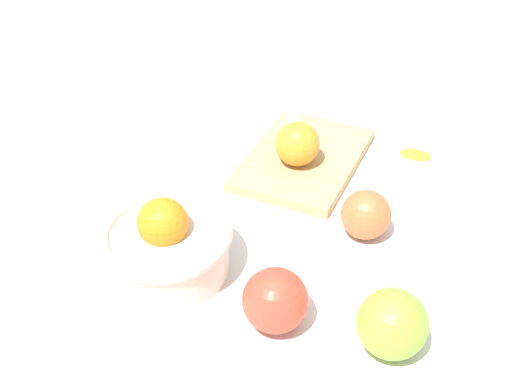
# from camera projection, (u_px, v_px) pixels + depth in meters

# --- Properties ---
(ground_plane) EXTENTS (2.40, 2.40, 0.00)m
(ground_plane) POSITION_uv_depth(u_px,v_px,m) (287.00, 205.00, 0.98)
(ground_plane) COLOR silver
(bowl) EXTENTS (0.18, 0.18, 0.11)m
(bowl) POSITION_uv_depth(u_px,v_px,m) (165.00, 244.00, 0.85)
(bowl) COLOR beige
(bowl) RESTS_ON ground_plane
(cutting_board) EXTENTS (0.25, 0.17, 0.02)m
(cutting_board) POSITION_uv_depth(u_px,v_px,m) (303.00, 159.00, 1.06)
(cutting_board) COLOR tan
(cutting_board) RESTS_ON ground_plane
(orange_on_board) EXTENTS (0.07, 0.07, 0.07)m
(orange_on_board) POSITION_uv_depth(u_px,v_px,m) (297.00, 144.00, 1.02)
(orange_on_board) COLOR orange
(orange_on_board) RESTS_ON cutting_board
(knife) EXTENTS (0.15, 0.08, 0.01)m
(knife) POSITION_uv_depth(u_px,v_px,m) (297.00, 133.00, 1.10)
(knife) COLOR silver
(knife) RESTS_ON cutting_board
(apple_front_left) EXTENTS (0.08, 0.08, 0.08)m
(apple_front_left) POSITION_uv_depth(u_px,v_px,m) (275.00, 300.00, 0.77)
(apple_front_left) COLOR #D6422D
(apple_front_left) RESTS_ON ground_plane
(apple_front_left_2) EXTENTS (0.08, 0.08, 0.08)m
(apple_front_left_2) POSITION_uv_depth(u_px,v_px,m) (392.00, 324.00, 0.74)
(apple_front_left_2) COLOR #8EB738
(apple_front_left_2) RESTS_ON ground_plane
(apple_front_center) EXTENTS (0.07, 0.07, 0.07)m
(apple_front_center) POSITION_uv_depth(u_px,v_px,m) (366.00, 215.00, 0.91)
(apple_front_center) COLOR #CC6638
(apple_front_center) RESTS_ON ground_plane
(citrus_peel) EXTENTS (0.04, 0.05, 0.01)m
(citrus_peel) POSITION_uv_depth(u_px,v_px,m) (416.00, 153.00, 1.09)
(citrus_peel) COLOR orange
(citrus_peel) RESTS_ON ground_plane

